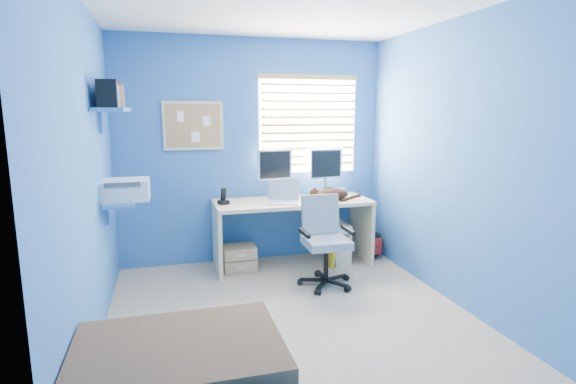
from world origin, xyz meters
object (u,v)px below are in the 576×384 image
object	(u,v)px
cat	(332,195)
tower_pc	(337,242)
laptop	(283,193)
office_chair	(325,252)
desk	(292,233)

from	to	relation	value
cat	tower_pc	size ratio (longest dim) A/B	0.82
laptop	office_chair	xyz separation A→B (m)	(0.29, -0.51, -0.52)
cat	office_chair	world-z (taller)	office_chair
tower_pc	office_chair	bearing A→B (deg)	-121.76
cat	office_chair	bearing A→B (deg)	-95.44
desk	laptop	world-z (taller)	laptop
tower_pc	office_chair	size ratio (longest dim) A/B	0.51
cat	tower_pc	distance (m)	0.61
tower_pc	office_chair	world-z (taller)	office_chair
cat	desk	bearing A→B (deg)	-174.87
desk	tower_pc	world-z (taller)	desk
laptop	cat	bearing A→B (deg)	19.48
desk	cat	xyz separation A→B (m)	(0.41, -0.13, 0.44)
tower_pc	desk	bearing A→B (deg)	179.58
desk	cat	distance (m)	0.61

